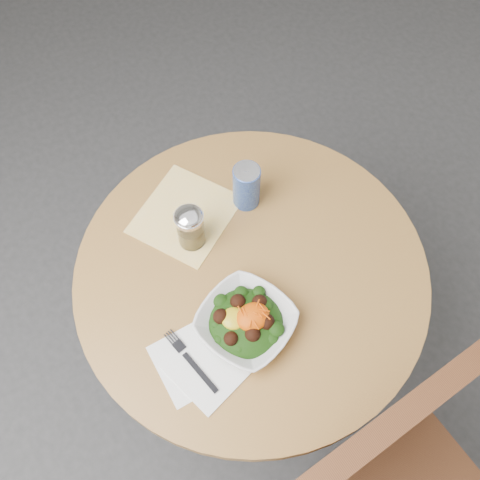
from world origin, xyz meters
The scene contains 8 objects.
ground centered at (0.00, 0.00, 0.00)m, with size 6.00×6.00×0.00m, color #313134.
table centered at (0.00, 0.00, 0.55)m, with size 0.90×0.90×0.75m.
cloth_napkin centered at (-0.07, 0.23, 0.75)m, with size 0.25×0.23×0.00m, color #EBA50C.
paper_napkins centered at (-0.22, -0.15, 0.75)m, with size 0.21×0.21×0.00m.
salad_bowl centered at (-0.09, -0.12, 0.78)m, with size 0.28×0.28×0.08m.
fork centered at (-0.24, -0.13, 0.76)m, with size 0.05×0.19×0.00m.
spice_shaker centered at (-0.09, 0.15, 0.82)m, with size 0.07×0.07×0.13m.
beverage_can centered at (0.09, 0.19, 0.82)m, with size 0.07×0.07×0.14m.
Camera 1 is at (-0.32, -0.49, 1.97)m, focal length 40.00 mm.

